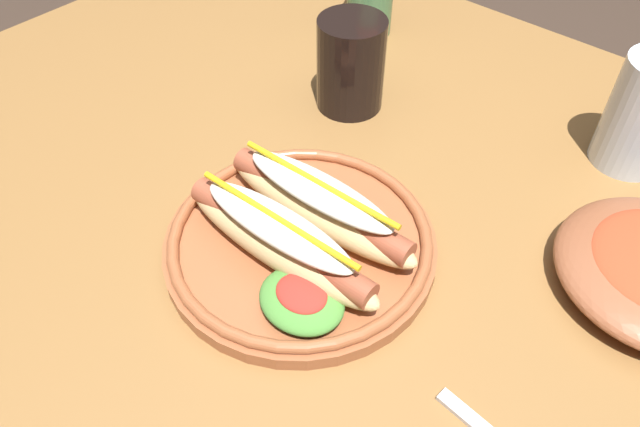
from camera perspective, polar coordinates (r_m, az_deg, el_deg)
dining_table at (r=0.72m, az=3.59°, el=-4.91°), size 1.30×0.98×0.74m
hot_dog_plate at (r=0.59m, az=-1.91°, el=-2.12°), size 0.27×0.27×0.08m
soda_cup at (r=0.76m, az=2.95°, el=14.01°), size 0.08×0.08×0.12m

